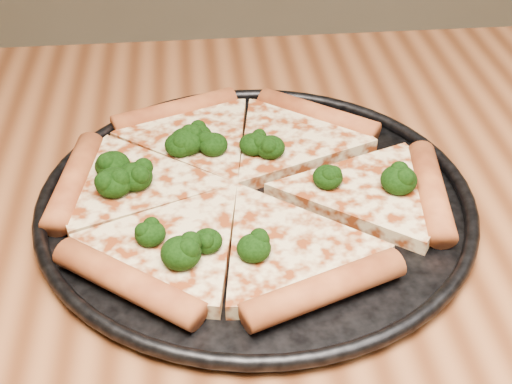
{
  "coord_description": "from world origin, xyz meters",
  "views": [
    {
      "loc": [
        -0.13,
        -0.4,
        1.13
      ],
      "look_at": [
        -0.08,
        0.1,
        0.77
      ],
      "focal_mm": 50.31,
      "sensor_mm": 36.0,
      "label": 1
    }
  ],
  "objects": [
    {
      "name": "dining_table",
      "position": [
        0.0,
        0.0,
        0.66
      ],
      "size": [
        1.2,
        0.9,
        0.75
      ],
      "color": "brown",
      "rests_on": "ground"
    },
    {
      "name": "pizza",
      "position": [
        -0.09,
        0.11,
        0.77
      ],
      "size": [
        0.35,
        0.34,
        0.03
      ],
      "rotation": [
        0.0,
        0.0,
        0.38
      ],
      "color": "beige",
      "rests_on": "pizza_pan"
    },
    {
      "name": "broccoli_florets",
      "position": [
        -0.12,
        0.11,
        0.78
      ],
      "size": [
        0.28,
        0.19,
        0.02
      ],
      "color": "black",
      "rests_on": "pizza"
    },
    {
      "name": "pizza_pan",
      "position": [
        -0.08,
        0.1,
        0.76
      ],
      "size": [
        0.38,
        0.38,
        0.02
      ],
      "color": "black",
      "rests_on": "dining_table"
    }
  ]
}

